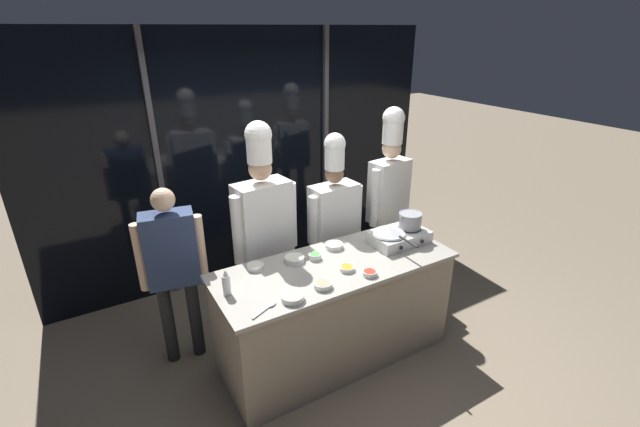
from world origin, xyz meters
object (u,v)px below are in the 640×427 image
object	(u,v)px
prep_bowl_ginger	(293,297)
chef_sous	(334,216)
portable_stove	(399,237)
chef_head	(263,220)
serving_spoon_slotted	(268,307)
prep_bowl_rice	(334,245)
prep_bowl_scallions	(315,256)
prep_bowl_mushrooms	(323,285)
squeeze_bottle_clear	(226,283)
frying_pan	(389,232)
prep_bowl_chili_flakes	(370,273)
chef_line	(389,188)
prep_bowl_bean_sprouts	(294,259)
stock_pot	(410,220)
prep_bowl_garlic	(256,266)
prep_bowl_carrots	(347,268)
person_guest	(173,261)

from	to	relation	value
prep_bowl_ginger	chef_sous	distance (m)	1.32
portable_stove	chef_head	size ratio (longest dim) A/B	0.25
serving_spoon_slotted	prep_bowl_rice	bearing A→B (deg)	30.68
prep_bowl_scallions	chef_head	size ratio (longest dim) A/B	0.05
prep_bowl_mushrooms	chef_sous	distance (m)	1.12
squeeze_bottle_clear	prep_bowl_ginger	xyz separation A→B (m)	(0.37, -0.30, -0.07)
frying_pan	prep_bowl_mushrooms	size ratio (longest dim) A/B	3.69
prep_bowl_chili_flakes	prep_bowl_rice	distance (m)	0.51
chef_sous	chef_line	xyz separation A→B (m)	(0.68, 0.02, 0.15)
chef_sous	prep_bowl_bean_sprouts	bearing A→B (deg)	30.70
stock_pot	prep_bowl_bean_sprouts	xyz separation A→B (m)	(-1.07, 0.17, -0.16)
prep_bowl_garlic	chef_sous	distance (m)	1.07
prep_bowl_mushrooms	chef_line	world-z (taller)	chef_line
prep_bowl_chili_flakes	chef_line	size ratio (longest dim) A/B	0.06
prep_bowl_garlic	serving_spoon_slotted	world-z (taller)	prep_bowl_garlic
serving_spoon_slotted	prep_bowl_carrots	bearing A→B (deg)	10.50
frying_pan	prep_bowl_mushrooms	bearing A→B (deg)	-161.77
frying_pan	chef_sous	bearing A→B (deg)	104.60
prep_bowl_bean_sprouts	prep_bowl_scallions	distance (m)	0.17
frying_pan	person_guest	bearing A→B (deg)	160.04
chef_head	prep_bowl_rice	bearing A→B (deg)	132.32
portable_stove	prep_bowl_bean_sprouts	xyz separation A→B (m)	(-0.95, 0.17, -0.03)
prep_bowl_rice	chef_line	distance (m)	1.06
prep_bowl_garlic	chef_sous	size ratio (longest dim) A/B	0.08
prep_bowl_ginger	chef_sous	world-z (taller)	chef_sous
squeeze_bottle_clear	serving_spoon_slotted	distance (m)	0.36
squeeze_bottle_clear	chef_line	xyz separation A→B (m)	(1.97, 0.65, 0.13)
prep_bowl_rice	prep_bowl_ginger	xyz separation A→B (m)	(-0.66, -0.51, 0.00)
portable_stove	serving_spoon_slotted	distance (m)	1.43
prep_bowl_carrots	chef_sous	distance (m)	0.88
chef_line	prep_bowl_scallions	bearing A→B (deg)	16.17
prep_bowl_ginger	person_guest	world-z (taller)	person_guest
serving_spoon_slotted	chef_sous	xyz separation A→B (m)	(1.11, 0.93, 0.07)
prep_bowl_mushrooms	prep_bowl_ginger	distance (m)	0.27
prep_bowl_scallions	chef_sous	distance (m)	0.72
squeeze_bottle_clear	chef_sous	size ratio (longest dim) A/B	0.11
stock_pot	prep_bowl_rice	distance (m)	0.71
prep_bowl_garlic	person_guest	size ratio (longest dim) A/B	0.09
prep_bowl_ginger	chef_head	size ratio (longest dim) A/B	0.08
chef_sous	stock_pot	bearing A→B (deg)	118.53
prep_bowl_ginger	chef_head	bearing A→B (deg)	78.37
stock_pot	prep_bowl_garlic	size ratio (longest dim) A/B	1.69
frying_pan	prep_bowl_scallions	world-z (taller)	frying_pan
prep_bowl_scallions	prep_bowl_mushrooms	distance (m)	0.43
squeeze_bottle_clear	frying_pan	bearing A→B (deg)	0.09
prep_bowl_mushrooms	person_guest	distance (m)	1.25
stock_pot	chef_sous	bearing A→B (deg)	122.40
squeeze_bottle_clear	prep_bowl_bean_sprouts	size ratio (longest dim) A/B	1.21
person_guest	portable_stove	bearing A→B (deg)	171.31
frying_pan	stock_pot	world-z (taller)	stock_pot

